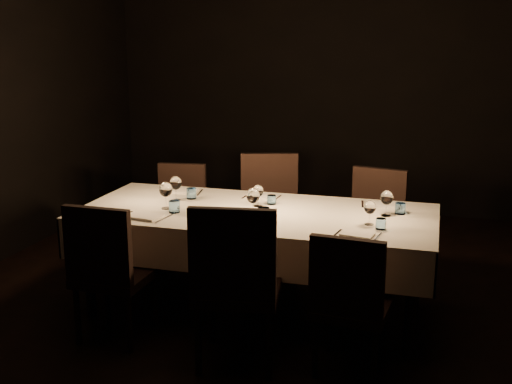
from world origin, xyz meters
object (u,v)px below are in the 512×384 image
(chair_near_right, at_px, (350,298))
(chair_far_center, at_px, (270,210))
(chair_near_left, at_px, (108,267))
(chair_far_left, at_px, (180,210))
(dining_table, at_px, (256,221))
(chair_far_right, at_px, (374,221))
(chair_near_center, at_px, (236,280))

(chair_near_right, relative_size, chair_far_center, 0.88)
(chair_near_left, distance_m, chair_far_left, 1.53)
(dining_table, bearing_deg, chair_far_right, 46.63)
(chair_near_right, relative_size, chair_far_left, 1.01)
(chair_near_center, distance_m, chair_far_right, 1.77)
(chair_far_center, bearing_deg, chair_near_right, -76.63)
(chair_near_left, xyz_separation_m, chair_far_left, (-0.14, 1.53, -0.03))
(chair_near_left, height_order, chair_far_left, chair_near_left)
(dining_table, distance_m, chair_far_right, 1.12)
(dining_table, distance_m, chair_near_left, 1.09)
(chair_near_center, height_order, chair_far_center, chair_near_center)
(chair_far_right, bearing_deg, chair_far_left, -167.49)
(chair_near_left, xyz_separation_m, chair_far_right, (1.54, 1.55, -0.01))
(chair_near_right, bearing_deg, chair_near_left, 4.90)
(chair_near_left, relative_size, chair_near_center, 0.91)
(chair_far_center, xyz_separation_m, chair_far_right, (0.87, 0.01, -0.04))
(chair_near_right, height_order, chair_far_left, chair_near_right)
(chair_near_left, height_order, chair_far_right, chair_near_left)
(chair_near_center, bearing_deg, chair_near_right, 178.73)
(chair_far_left, relative_size, chair_far_center, 0.87)
(dining_table, distance_m, chair_far_center, 0.81)
(chair_far_right, bearing_deg, chair_near_right, -77.36)
(chair_near_left, bearing_deg, chair_far_left, -83.59)
(dining_table, height_order, chair_far_right, chair_far_right)
(chair_far_left, bearing_deg, chair_near_left, -92.38)
(chair_far_right, bearing_deg, chair_near_center, -99.43)
(chair_near_left, distance_m, chair_near_right, 1.56)
(chair_near_left, bearing_deg, chair_near_center, 174.89)
(chair_near_center, distance_m, chair_far_left, 1.93)
(dining_table, bearing_deg, chair_near_center, -82.03)
(chair_far_left, bearing_deg, chair_near_center, -65.04)
(chair_near_right, xyz_separation_m, chair_far_center, (-0.89, 1.54, 0.05))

